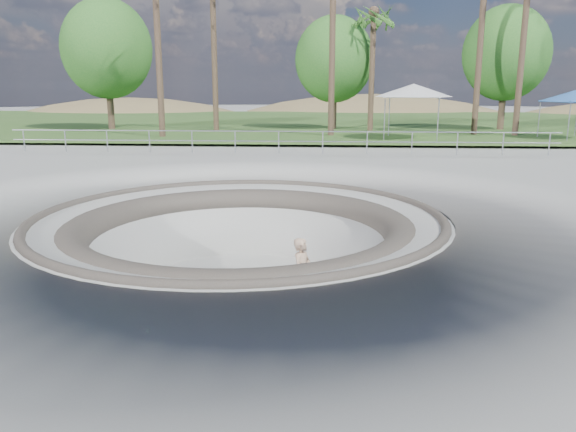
# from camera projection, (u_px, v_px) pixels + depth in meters

# --- Properties ---
(ground) EXTENTS (180.00, 180.00, 0.00)m
(ground) POSITION_uv_depth(u_px,v_px,m) (239.00, 216.00, 14.01)
(ground) COLOR #9F9F9A
(ground) RESTS_ON ground
(skate_bowl) EXTENTS (14.00, 14.00, 4.10)m
(skate_bowl) POSITION_uv_depth(u_px,v_px,m) (241.00, 285.00, 14.43)
(skate_bowl) COLOR #9F9F9A
(skate_bowl) RESTS_ON ground
(grass_strip) EXTENTS (180.00, 36.00, 0.12)m
(grass_strip) POSITION_uv_depth(u_px,v_px,m) (300.00, 122.00, 47.01)
(grass_strip) COLOR #355A24
(grass_strip) RESTS_ON ground
(distant_hills) EXTENTS (103.20, 45.00, 28.60)m
(distant_hills) POSITION_uv_depth(u_px,v_px,m) (338.00, 168.00, 70.92)
(distant_hills) COLOR brown
(distant_hills) RESTS_ON ground
(safety_railing) EXTENTS (25.00, 0.06, 1.03)m
(safety_railing) POSITION_uv_depth(u_px,v_px,m) (279.00, 142.00, 25.52)
(safety_railing) COLOR #95989D
(safety_railing) RESTS_ON ground
(skateboard) EXTENTS (0.77, 0.36, 0.08)m
(skateboard) POSITION_uv_depth(u_px,v_px,m) (302.00, 310.00, 12.88)
(skateboard) COLOR brown
(skateboard) RESTS_ON ground
(skater) EXTENTS (0.62, 0.73, 1.68)m
(skater) POSITION_uv_depth(u_px,v_px,m) (302.00, 275.00, 12.68)
(skater) COLOR tan
(skater) RESTS_ON skateboard
(canopy_white) EXTENTS (5.86, 5.86, 3.01)m
(canopy_white) POSITION_uv_depth(u_px,v_px,m) (414.00, 91.00, 31.08)
(canopy_white) COLOR #95989D
(canopy_white) RESTS_ON ground
(canopy_blue) EXTENTS (5.09, 5.09, 2.68)m
(canopy_blue) POSITION_uv_depth(u_px,v_px,m) (575.00, 96.00, 31.27)
(canopy_blue) COLOR #95989D
(canopy_blue) RESTS_ON ground
(palm_d) EXTENTS (2.60, 2.60, 8.39)m
(palm_d) POSITION_uv_depth(u_px,v_px,m) (374.00, 19.00, 35.71)
(palm_d) COLOR brown
(palm_d) RESTS_ON ground
(bushy_tree_left) EXTENTS (6.05, 5.50, 8.72)m
(bushy_tree_left) POSITION_uv_depth(u_px,v_px,m) (106.00, 49.00, 37.46)
(bushy_tree_left) COLOR brown
(bushy_tree_left) RESTS_ON ground
(bushy_tree_mid) EXTENTS (5.30, 4.82, 7.65)m
(bushy_tree_mid) POSITION_uv_depth(u_px,v_px,m) (334.00, 59.00, 37.95)
(bushy_tree_mid) COLOR brown
(bushy_tree_mid) RESTS_ON ground
(bushy_tree_right) EXTENTS (5.70, 5.18, 8.22)m
(bushy_tree_right) POSITION_uv_depth(u_px,v_px,m) (506.00, 53.00, 37.08)
(bushy_tree_right) COLOR brown
(bushy_tree_right) RESTS_ON ground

